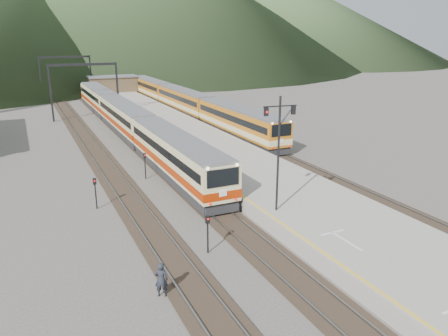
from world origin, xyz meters
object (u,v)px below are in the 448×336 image
main_train (125,118)px  worker (161,280)px  second_train (184,102)px  signal_mast (279,143)px

main_train → worker: main_train is taller
second_train → worker: (-18.00, -46.22, -1.02)m
main_train → signal_mast: (2.66, -31.18, 3.51)m
second_train → signal_mast: signal_mast is taller
main_train → second_train: size_ratio=1.03×
worker → main_train: bearing=-75.2°
second_train → signal_mast: bearing=-102.0°
second_train → main_train: bearing=-138.1°
signal_mast → worker: 11.29m
worker → signal_mast: bearing=-127.6°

